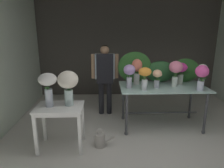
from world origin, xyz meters
TOP-DOWN VIEW (x-y plane):
  - ground_plane at (0.00, 1.95)m, footprint 8.58×8.58m
  - wall_back at (0.00, 3.90)m, footprint 5.36×0.12m
  - wall_left at (-2.68, 1.95)m, footprint 0.12×4.02m
  - display_table_glass at (0.47, 1.66)m, footprint 1.71×0.91m
  - side_table_white at (-1.44, 0.93)m, footprint 0.77×0.55m
  - florist at (-0.69, 2.36)m, footprint 0.62×0.24m
  - foliage_backdrop at (0.46, 2.00)m, footprint 1.74×0.31m
  - vase_lilac_dahlias at (-0.22, 1.57)m, footprint 0.23×0.23m
  - vase_peach_carnations at (0.32, 1.56)m, footprint 0.18×0.17m
  - vase_coral_tulips at (-0.04, 1.83)m, footprint 0.22×0.21m
  - vase_ivory_ranunculus at (1.21, 1.61)m, footprint 0.22×0.21m
  - vase_sunset_peonies at (0.05, 1.41)m, footprint 0.24×0.24m
  - vase_rosy_freesia at (0.69, 1.63)m, footprint 0.26×0.26m
  - vase_magenta_anemones at (0.87, 1.82)m, footprint 0.26×0.24m
  - vase_fuchsia_hydrangea at (1.08, 1.36)m, footprint 0.24×0.24m
  - vase_white_roses_tall at (-1.59, 0.93)m, footprint 0.29×0.29m
  - vase_cream_lisianthus_tall at (-1.28, 0.99)m, footprint 0.33×0.33m
  - watering_can at (-0.77, 0.92)m, footprint 0.35×0.18m

SIDE VIEW (x-z plane):
  - ground_plane at x=0.00m, z-range 0.00..0.00m
  - watering_can at x=-0.77m, z-range -0.05..0.30m
  - side_table_white at x=-1.44m, z-range 0.27..1.02m
  - display_table_glass at x=0.47m, z-range 0.29..1.16m
  - florist at x=-0.69m, z-range 0.20..1.82m
  - vase_peach_carnations at x=0.32m, z-range 0.90..1.26m
  - vase_white_roses_tall at x=-1.59m, z-range 0.84..1.40m
  - vase_cream_lisianthus_tall at x=-1.28m, z-range 0.84..1.42m
  - vase_ivory_ranunculus at x=1.21m, z-range 0.91..1.36m
  - foliage_backdrop at x=0.46m, z-range 0.81..1.46m
  - vase_sunset_peonies at x=0.05m, z-range 0.93..1.36m
  - vase_magenta_anemones at x=0.87m, z-range 0.93..1.37m
  - vase_lilac_dahlias at x=-0.22m, z-range 0.93..1.39m
  - vase_fuchsia_hydrangea at x=1.08m, z-range 0.93..1.40m
  - vase_coral_tulips at x=-0.04m, z-range 0.92..1.44m
  - vase_rosy_freesia at x=0.69m, z-range 0.95..1.46m
  - wall_back at x=0.00m, z-range 0.00..2.99m
  - wall_left at x=-2.68m, z-range 0.00..2.99m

